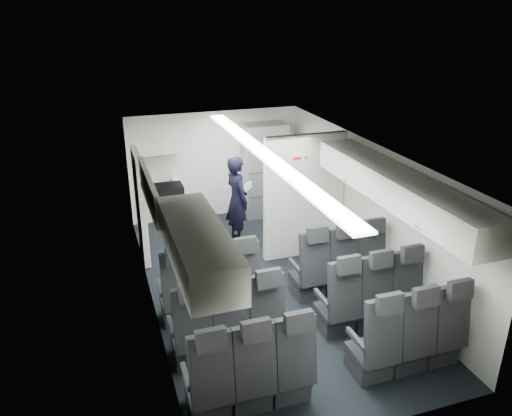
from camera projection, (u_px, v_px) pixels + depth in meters
cabin_shell at (265, 219)px, 7.33m from camera, size 3.41×6.01×2.16m
seat_row_front at (277, 280)px, 7.13m from camera, size 3.33×0.56×1.24m
seat_row_mid at (301, 314)px, 6.34m from camera, size 3.33×0.56×1.24m
seat_row_rear at (333, 358)px, 5.55m from camera, size 3.33×0.56×1.24m
overhead_bin_left_rear at (198, 246)px, 4.88m from camera, size 0.53×1.80×0.40m
overhead_bin_left_front_open at (166, 197)px, 6.45m from camera, size 0.64×1.70×0.72m
overhead_bin_right_rear at (438, 211)px, 5.70m from camera, size 0.53×1.80×0.40m
overhead_bin_right_front at (361, 167)px, 7.24m from camera, size 0.53×1.70×0.40m
bulkhead_partition at (304, 197)px, 8.33m from camera, size 1.40×0.15×2.13m
galley_unit at (264, 170)px, 10.06m from camera, size 0.85×0.52×1.90m
boarding_door at (141, 206)px, 8.27m from camera, size 0.12×1.27×1.86m
flight_attendant at (237, 200)px, 8.92m from camera, size 0.49×0.65×1.62m
carry_on_bag at (166, 195)px, 6.40m from camera, size 0.42×0.30×0.25m
papers at (248, 187)px, 8.84m from camera, size 0.17×0.11×0.13m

